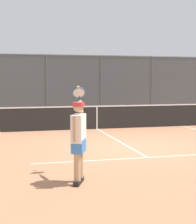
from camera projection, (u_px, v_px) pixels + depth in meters
name	position (u px, v px, depth m)	size (l,w,h in m)	color
ground_plane	(132.00, 149.00, 10.56)	(60.00, 60.00, 0.00)	#B27551
court_line_markings	(151.00, 159.00, 9.12)	(7.79, 10.16, 0.01)	white
fence_backdrop	(72.00, 91.00, 20.27)	(18.13, 1.37, 3.37)	#474C51
tennis_net	(97.00, 117.00, 14.69)	(10.01, 0.09, 1.07)	#2D2D2D
tennis_player	(79.00, 136.00, 6.97)	(0.51, 1.35, 1.90)	black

